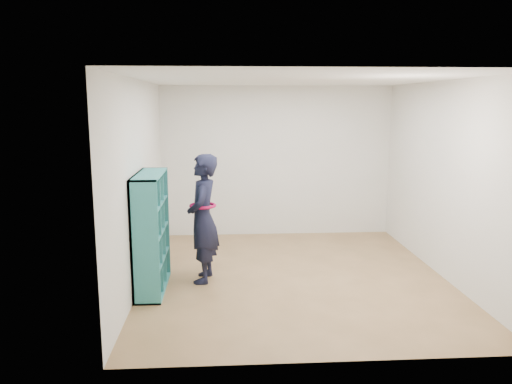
{
  "coord_description": "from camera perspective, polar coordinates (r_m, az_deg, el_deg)",
  "views": [
    {
      "loc": [
        -0.92,
        -6.36,
        2.31
      ],
      "look_at": [
        -0.49,
        0.3,
        1.11
      ],
      "focal_mm": 35.0,
      "sensor_mm": 36.0,
      "label": 1
    }
  ],
  "objects": [
    {
      "name": "wall_back",
      "position": [
        8.72,
        2.39,
        3.51
      ],
      "size": [
        4.0,
        0.02,
        2.6
      ],
      "primitive_type": "cube",
      "color": "silver",
      "rests_on": "floor"
    },
    {
      "name": "person",
      "position": [
        6.49,
        -6.08,
        -3.01
      ],
      "size": [
        0.46,
        0.65,
        1.67
      ],
      "rotation": [
        0.0,
        0.0,
        -1.66
      ],
      "color": "black",
      "rests_on": "floor"
    },
    {
      "name": "wall_right",
      "position": [
        7.07,
        20.73,
        1.29
      ],
      "size": [
        0.02,
        4.5,
        2.6
      ],
      "primitive_type": "cube",
      "color": "silver",
      "rests_on": "floor"
    },
    {
      "name": "floor",
      "position": [
        6.83,
        4.32,
        -9.63
      ],
      "size": [
        4.5,
        4.5,
        0.0
      ],
      "primitive_type": "plane",
      "color": "brown",
      "rests_on": "ground"
    },
    {
      "name": "smartphone",
      "position": [
        6.57,
        -7.14,
        -1.88
      ],
      "size": [
        0.02,
        0.09,
        0.13
      ],
      "rotation": [
        0.22,
        0.0,
        0.09
      ],
      "color": "silver",
      "rests_on": "person"
    },
    {
      "name": "wall_front",
      "position": [
        4.34,
        8.67,
        -3.45
      ],
      "size": [
        4.0,
        0.02,
        2.6
      ],
      "primitive_type": "cube",
      "color": "silver",
      "rests_on": "floor"
    },
    {
      "name": "bookshelf",
      "position": [
        6.34,
        -12.1,
        -4.7
      ],
      "size": [
        0.32,
        1.1,
        1.47
      ],
      "color": "teal",
      "rests_on": "floor"
    },
    {
      "name": "ceiling",
      "position": [
        6.44,
        4.64,
        12.71
      ],
      "size": [
        4.5,
        4.5,
        0.0
      ],
      "primitive_type": "plane",
      "color": "white",
      "rests_on": "wall_back"
    },
    {
      "name": "wall_left",
      "position": [
        6.53,
        -13.17,
        1.0
      ],
      "size": [
        0.02,
        4.5,
        2.6
      ],
      "primitive_type": "cube",
      "color": "silver",
      "rests_on": "floor"
    }
  ]
}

